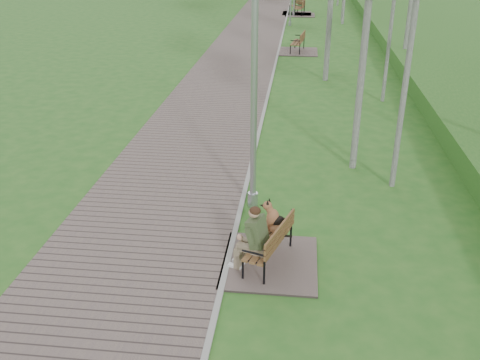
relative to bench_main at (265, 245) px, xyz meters
The scene contains 8 objects.
ground 4.86m from the bench_main, 97.83° to the left, with size 120.00×120.00×0.00m, color #296421.
walkway 26.41m from the bench_main, 95.24° to the left, with size 3.50×67.00×0.04m, color #6A5956.
kerb 26.31m from the bench_main, 91.44° to the left, with size 0.10×67.00×0.05m, color #999993.
bench_main is the anchor object (origin of this frame).
bench_second 18.30m from the bench_main, 89.24° to the left, with size 1.89×2.10×1.16m.
bench_third 30.69m from the bench_main, 89.65° to the left, with size 2.02×2.24×1.24m.
bench_far 31.32m from the bench_main, 90.08° to the left, with size 2.00×2.23×1.23m.
lamp_post_near 3.11m from the bench_main, 100.94° to the left, with size 0.22×0.22×5.57m.
Camera 1 is at (1.13, -12.75, 5.39)m, focal length 40.00 mm.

